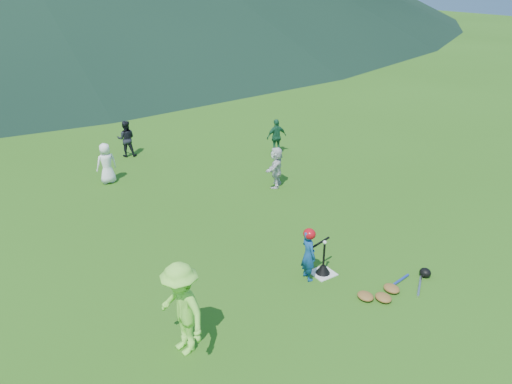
% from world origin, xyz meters
% --- Properties ---
extents(ground, '(120.00, 120.00, 0.00)m').
position_xyz_m(ground, '(0.00, 0.00, 0.00)').
color(ground, '#2B5B14').
rests_on(ground, ground).
extents(home_plate, '(0.45, 0.45, 0.02)m').
position_xyz_m(home_plate, '(0.00, 0.00, 0.01)').
color(home_plate, silver).
rests_on(home_plate, ground).
extents(baseball, '(0.08, 0.08, 0.08)m').
position_xyz_m(baseball, '(0.00, 0.00, 0.74)').
color(baseball, white).
rests_on(baseball, batting_tee).
extents(batter_child, '(0.31, 0.43, 1.10)m').
position_xyz_m(batter_child, '(-0.37, 0.05, 0.55)').
color(batter_child, navy).
rests_on(batter_child, ground).
extents(adult_coach, '(0.74, 1.13, 1.64)m').
position_xyz_m(adult_coach, '(-3.36, -0.47, 0.82)').
color(adult_coach, '#89EC45').
rests_on(adult_coach, ground).
extents(fielder_a, '(0.60, 0.40, 1.20)m').
position_xyz_m(fielder_a, '(-2.13, 7.11, 0.60)').
color(fielder_a, white).
rests_on(fielder_a, ground).
extents(fielder_b, '(0.73, 0.66, 1.21)m').
position_xyz_m(fielder_b, '(-0.86, 8.98, 0.61)').
color(fielder_b, black).
rests_on(fielder_b, ground).
extents(fielder_c, '(0.74, 0.39, 1.20)m').
position_xyz_m(fielder_c, '(3.40, 6.42, 0.60)').
color(fielder_c, '#1A5939').
rests_on(fielder_c, ground).
extents(fielder_d, '(1.06, 0.97, 1.18)m').
position_xyz_m(fielder_d, '(1.80, 4.19, 0.59)').
color(fielder_d, silver).
rests_on(fielder_d, ground).
extents(batting_tee, '(0.30, 0.30, 0.68)m').
position_xyz_m(batting_tee, '(0.00, 0.00, 0.13)').
color(batting_tee, black).
rests_on(batting_tee, home_plate).
extents(batter_gear, '(0.73, 0.26, 0.46)m').
position_xyz_m(batter_gear, '(-0.35, 0.05, 1.00)').
color(batter_gear, '#AD0B14').
rests_on(batter_gear, ground).
extents(equipment_pile, '(1.80, 0.72, 0.19)m').
position_xyz_m(equipment_pile, '(0.72, -1.22, 0.07)').
color(equipment_pile, olive).
rests_on(equipment_pile, ground).
extents(outfield_fence, '(70.07, 0.08, 1.33)m').
position_xyz_m(outfield_fence, '(0.00, 28.00, 0.70)').
color(outfield_fence, gray).
rests_on(outfield_fence, ground).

